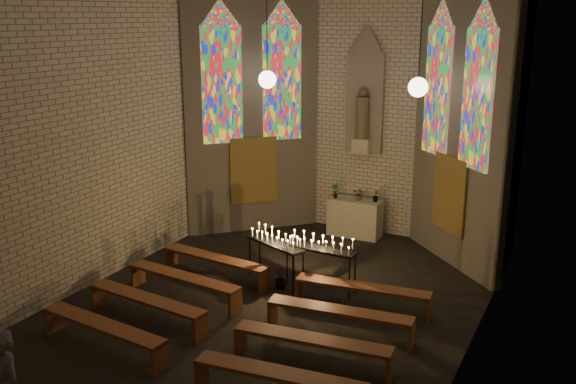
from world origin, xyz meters
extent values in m
plane|color=black|center=(0.00, 0.00, 0.00)|extent=(12.00, 12.00, 0.00)
cube|color=beige|center=(0.00, 6.00, 3.50)|extent=(8.00, 0.02, 7.00)
cube|color=beige|center=(-4.00, 0.00, 3.50)|extent=(0.02, 12.00, 7.00)
cube|color=beige|center=(4.00, 0.00, 3.50)|extent=(0.02, 12.00, 7.00)
cube|color=beige|center=(-2.75, 4.75, 3.50)|extent=(2.72, 2.72, 7.00)
cube|color=beige|center=(2.75, 4.75, 3.50)|extent=(2.72, 2.72, 7.00)
cube|color=#4C3F8C|center=(-3.21, 4.06, 4.00)|extent=(0.78, 0.78, 3.00)
cube|color=#4C3F8C|center=(-2.06, 5.21, 4.00)|extent=(0.78, 0.78, 3.00)
cube|color=#4C3F8C|center=(2.06, 5.21, 4.00)|extent=(0.78, 0.78, 3.00)
cube|color=#4C3F8C|center=(3.21, 4.06, 4.00)|extent=(0.78, 0.78, 3.00)
cube|color=brown|center=(-2.63, 4.63, 1.70)|extent=(0.95, 0.95, 1.80)
cube|color=brown|center=(2.63, 4.63, 1.70)|extent=(0.95, 0.95, 1.80)
cube|color=gray|center=(0.00, 5.92, 3.50)|extent=(1.00, 0.12, 2.60)
cone|color=gray|center=(0.00, 5.92, 5.15)|extent=(1.00, 1.00, 0.80)
cube|color=beige|center=(0.00, 5.78, 2.40)|extent=(0.45, 0.30, 0.40)
cylinder|color=brown|center=(0.00, 5.78, 3.15)|extent=(0.36, 0.36, 1.10)
sphere|color=brown|center=(0.00, 5.78, 3.80)|extent=(0.26, 0.26, 0.26)
sphere|color=white|center=(-1.90, 4.10, 4.20)|extent=(0.44, 0.44, 0.44)
cylinder|color=black|center=(-1.90, 4.10, 5.60)|extent=(0.02, 0.02, 2.80)
sphere|color=white|center=(1.90, 4.10, 4.20)|extent=(0.44, 0.44, 0.44)
cylinder|color=black|center=(1.90, 4.10, 5.60)|extent=(0.02, 0.02, 2.80)
cube|color=beige|center=(0.00, 5.45, 0.50)|extent=(1.40, 0.60, 1.00)
imported|color=#4C723F|center=(-0.55, 5.36, 1.20)|extent=(0.23, 0.17, 0.40)
imported|color=#4C723F|center=(0.09, 5.47, 1.17)|extent=(0.35, 0.32, 0.34)
imported|color=#4C723F|center=(0.55, 5.50, 1.17)|extent=(0.22, 0.20, 0.35)
imported|color=#4C723F|center=(-0.20, 1.50, 0.23)|extent=(0.31, 0.31, 0.46)
cube|color=black|center=(-0.44, 1.74, 0.90)|extent=(1.59, 0.92, 0.05)
cylinder|color=black|center=(-1.18, 1.87, 0.44)|extent=(0.03, 0.03, 0.88)
cylinder|color=black|center=(0.18, 1.34, 0.44)|extent=(0.03, 0.03, 0.88)
cylinder|color=black|center=(-1.07, 2.15, 0.44)|extent=(0.03, 0.03, 0.88)
cylinder|color=black|center=(0.29, 1.61, 0.44)|extent=(0.03, 0.03, 0.88)
cube|color=black|center=(0.59, 1.86, 0.91)|extent=(1.60, 0.45, 0.05)
cylinder|color=black|center=(-0.16, 1.75, 0.45)|extent=(0.03, 0.03, 0.89)
cylinder|color=black|center=(1.33, 1.68, 0.45)|extent=(0.03, 0.03, 0.89)
cylinder|color=black|center=(-0.15, 2.05, 0.45)|extent=(0.03, 0.03, 0.89)
cylinder|color=black|center=(1.34, 1.98, 0.45)|extent=(0.03, 0.03, 0.89)
cube|color=brown|center=(-1.75, 1.32, 0.49)|extent=(2.76, 0.66, 0.07)
cube|color=brown|center=(-3.08, 1.45, 0.25)|extent=(0.10, 0.39, 0.49)
cube|color=brown|center=(-0.42, 1.18, 0.25)|extent=(0.10, 0.39, 0.49)
cube|color=brown|center=(1.75, 1.32, 0.49)|extent=(2.76, 0.66, 0.07)
cube|color=brown|center=(0.42, 1.18, 0.25)|extent=(0.10, 0.39, 0.49)
cube|color=brown|center=(3.08, 1.45, 0.25)|extent=(0.10, 0.39, 0.49)
cube|color=brown|center=(-1.75, 0.12, 0.49)|extent=(2.76, 0.66, 0.07)
cube|color=brown|center=(-3.08, 0.25, 0.25)|extent=(0.10, 0.39, 0.49)
cube|color=brown|center=(-0.42, -0.02, 0.25)|extent=(0.10, 0.39, 0.49)
cube|color=brown|center=(1.75, 0.12, 0.49)|extent=(2.76, 0.66, 0.07)
cube|color=brown|center=(0.42, -0.02, 0.25)|extent=(0.10, 0.39, 0.49)
cube|color=brown|center=(3.08, 0.25, 0.25)|extent=(0.10, 0.39, 0.49)
cube|color=brown|center=(-1.75, -1.08, 0.49)|extent=(2.76, 0.66, 0.07)
cube|color=brown|center=(-3.08, -0.95, 0.25)|extent=(0.10, 0.39, 0.49)
cube|color=brown|center=(-0.42, -1.22, 0.25)|extent=(0.10, 0.39, 0.49)
cube|color=brown|center=(1.75, -1.08, 0.49)|extent=(2.76, 0.66, 0.07)
cube|color=brown|center=(0.42, -1.22, 0.25)|extent=(0.10, 0.39, 0.49)
cube|color=brown|center=(3.08, -0.95, 0.25)|extent=(0.10, 0.39, 0.49)
cube|color=brown|center=(-1.75, -2.28, 0.49)|extent=(2.76, 0.66, 0.07)
cube|color=brown|center=(-3.08, -2.15, 0.25)|extent=(0.10, 0.39, 0.49)
cube|color=brown|center=(-0.42, -2.42, 0.25)|extent=(0.10, 0.39, 0.49)
cube|color=brown|center=(1.75, -2.28, 0.49)|extent=(2.76, 0.66, 0.07)
cube|color=brown|center=(0.42, -2.42, 0.25)|extent=(0.10, 0.39, 0.49)
camera|label=1|loc=(5.76, -9.94, 5.77)|focal=40.00mm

